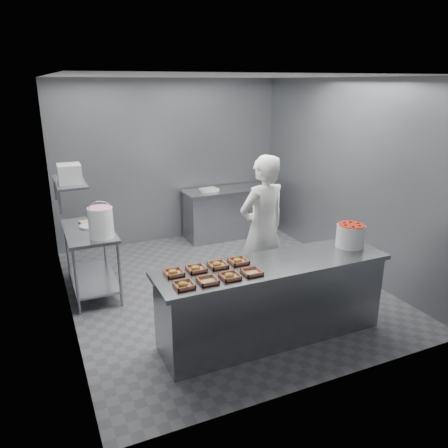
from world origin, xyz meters
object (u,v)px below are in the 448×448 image
Objects in this scene: tray_7 at (238,261)px; tray_4 at (174,272)px; service_counter at (272,300)px; tray_1 at (208,281)px; tray_6 at (218,265)px; prep_table at (91,251)px; tray_0 at (184,285)px; appliance at (69,174)px; back_counter at (225,213)px; tray_3 at (252,272)px; tray_2 at (230,276)px; strawberry_tub at (350,235)px; tray_5 at (196,268)px; glaze_bucket at (101,222)px; worker at (262,229)px.

tray_4 is at bearing 180.00° from tray_7.
tray_1 is at bearing -169.49° from service_counter.
tray_1 reaches higher than service_counter.
tray_6 is at bearing 165.40° from service_counter.
tray_4 reaches higher than service_counter.
prep_table is 6.40× the size of tray_1.
tray_7 is at bearing 23.02° from tray_0.
back_counter is at bearing 29.74° from appliance.
tray_4 is 0.72m from tray_7.
back_counter is 8.01× the size of tray_1.
tray_3 is at bearing -58.17° from prep_table.
tray_2 is 0.39m from tray_7.
tray_7 is (0.72, 0.00, 0.00)m from tray_4.
tray_7 is 0.58× the size of strawberry_tub.
appliance reaches higher than tray_5.
tray_5 and tray_7 have the same top height.
strawberry_tub is (1.89, -0.09, 0.12)m from tray_5.
tray_3 is 1.00× the size of tray_7.
service_counter is 5.60× the size of glaze_bucket.
appliance is (-0.75, 1.65, 0.76)m from tray_4.
tray_1 is 0.48m from tray_3.
appliance is at bearing -139.68° from prep_table.
service_counter is 0.77m from tray_6.
tray_4 is 2.13m from strawberry_tub.
back_counter is 3.24m from strawberry_tub.
service_counter and back_counter have the same top height.
prep_table is 0.64m from glaze_bucket.
back_counter is 8.01× the size of tray_7.
prep_table is (-1.65, 1.95, 0.14)m from service_counter.
tray_7 is at bearing 51.89° from tray_2.
back_counter is 3.84m from tray_1.
tray_2 is 1.98m from glaze_bucket.
tray_2 is (-0.59, -0.15, 0.47)m from service_counter.
tray_6 is at bearing 180.00° from tray_7.
prep_table is 1.92m from tray_4.
strawberry_tub is at bearing 118.36° from worker.
tray_4 is 0.48m from tray_6.
glaze_bucket is at bearing 108.29° from tray_4.
tray_2 is at bearing -172.46° from strawberry_tub.
tray_5 is at bearing 180.00° from tray_7.
tray_0 is 0.40× the size of glaze_bucket.
tray_4 reaches higher than tray_1.
tray_5 is 2.07m from appliance.
appliance is at bearing 120.98° from tray_5.
service_counter is 0.77m from tray_2.
service_counter is at bearing -14.60° from tray_6.
prep_table is 2.24m from tray_7.
appliance is at bearing 131.70° from tray_7.
tray_5 is 0.58× the size of strawberry_tub.
tray_3 is 0.39m from tray_6.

